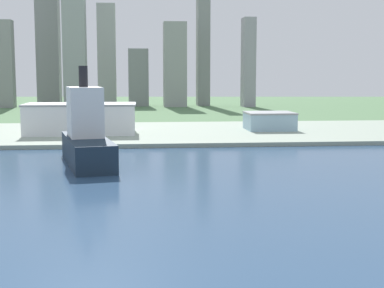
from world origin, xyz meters
The scene contains 7 objects.
ground_plane centered at (0.00, 300.00, 0.00)m, with size 2400.00×2400.00×0.00m, color #50774C.
water_bay centered at (0.00, 240.00, 0.07)m, with size 840.00×360.00×0.15m, color #2D4C70.
industrial_pier centered at (0.00, 490.00, 1.25)m, with size 840.00×140.00×2.50m, color #95A492.
cargo_ship centered at (-17.82, 368.76, 12.65)m, with size 30.02×67.80×44.24m.
warehouse_main centered at (-30.49, 477.26, 12.20)m, with size 69.98×34.88×19.36m.
warehouse_annex centered at (95.49, 491.47, 8.56)m, with size 32.27×28.96×12.08m.
distant_skyline centered at (-29.19, 824.25, 61.96)m, with size 348.01×78.57×156.40m.
Camera 1 is at (4.92, 106.24, 41.17)m, focal length 53.84 mm.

